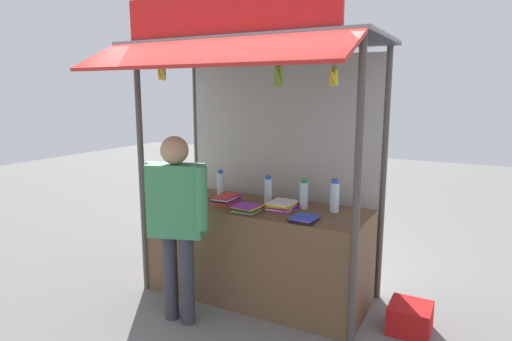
{
  "coord_description": "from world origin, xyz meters",
  "views": [
    {
      "loc": [
        1.95,
        -3.64,
        2.05
      ],
      "look_at": [
        0.0,
        0.0,
        1.3
      ],
      "focal_mm": 30.5,
      "sensor_mm": 36.0,
      "label": 1
    }
  ],
  "objects_px": {
    "water_bottle_back_left": "(187,186)",
    "magazine_stack_front_left": "(282,205)",
    "banana_bunch_inner_right": "(279,76)",
    "water_bottle_front_right": "(268,190)",
    "banana_bunch_inner_left": "(162,73)",
    "water_bottle_right": "(221,184)",
    "magazine_stack_mid_left": "(227,199)",
    "banana_bunch_rightmost": "(334,77)",
    "water_bottle_left": "(335,197)",
    "magazine_stack_rear_center": "(247,208)",
    "vendor_person": "(177,213)",
    "magazine_stack_center": "(304,219)",
    "water_bottle_back_right": "(304,195)",
    "plastic_crate": "(410,318)"
  },
  "relations": [
    {
      "from": "banana_bunch_rightmost",
      "to": "magazine_stack_center",
      "type": "bearing_deg",
      "value": 141.35
    },
    {
      "from": "water_bottle_back_left",
      "to": "magazine_stack_front_left",
      "type": "xyz_separation_m",
      "value": [
        1.13,
        -0.02,
        -0.07
      ]
    },
    {
      "from": "water_bottle_right",
      "to": "magazine_stack_mid_left",
      "type": "xyz_separation_m",
      "value": [
        0.22,
        -0.24,
        -0.09
      ]
    },
    {
      "from": "banana_bunch_rightmost",
      "to": "water_bottle_front_right",
      "type": "bearing_deg",
      "value": 143.3
    },
    {
      "from": "water_bottle_left",
      "to": "magazine_stack_mid_left",
      "type": "relative_size",
      "value": 0.99
    },
    {
      "from": "banana_bunch_inner_right",
      "to": "banana_bunch_rightmost",
      "type": "xyz_separation_m",
      "value": [
        0.45,
        -0.0,
        -0.02
      ]
    },
    {
      "from": "water_bottle_right",
      "to": "magazine_stack_center",
      "type": "height_order",
      "value": "water_bottle_right"
    },
    {
      "from": "magazine_stack_front_left",
      "to": "banana_bunch_rightmost",
      "type": "distance_m",
      "value": 1.43
    },
    {
      "from": "water_bottle_front_right",
      "to": "banana_bunch_inner_left",
      "type": "height_order",
      "value": "banana_bunch_inner_left"
    },
    {
      "from": "water_bottle_back_left",
      "to": "banana_bunch_inner_left",
      "type": "bearing_deg",
      "value": -73.89
    },
    {
      "from": "water_bottle_back_right",
      "to": "banana_bunch_inner_right",
      "type": "bearing_deg",
      "value": -88.51
    },
    {
      "from": "magazine_stack_rear_center",
      "to": "plastic_crate",
      "type": "height_order",
      "value": "magazine_stack_rear_center"
    },
    {
      "from": "water_bottle_left",
      "to": "vendor_person",
      "type": "bearing_deg",
      "value": -141.43
    },
    {
      "from": "magazine_stack_front_left",
      "to": "vendor_person",
      "type": "relative_size",
      "value": 0.18
    },
    {
      "from": "magazine_stack_center",
      "to": "banana_bunch_inner_left",
      "type": "relative_size",
      "value": 1.17
    },
    {
      "from": "magazine_stack_rear_center",
      "to": "banana_bunch_inner_left",
      "type": "height_order",
      "value": "banana_bunch_inner_left"
    },
    {
      "from": "water_bottle_back_right",
      "to": "banana_bunch_inner_right",
      "type": "xyz_separation_m",
      "value": [
        0.02,
        -0.62,
        1.09
      ]
    },
    {
      "from": "water_bottle_back_left",
      "to": "magazine_stack_center",
      "type": "height_order",
      "value": "water_bottle_back_left"
    },
    {
      "from": "water_bottle_front_right",
      "to": "water_bottle_back_right",
      "type": "bearing_deg",
      "value": -1.48
    },
    {
      "from": "vendor_person",
      "to": "magazine_stack_mid_left",
      "type": "bearing_deg",
      "value": -116.32
    },
    {
      "from": "water_bottle_right",
      "to": "magazine_stack_mid_left",
      "type": "bearing_deg",
      "value": -46.6
    },
    {
      "from": "water_bottle_right",
      "to": "water_bottle_left",
      "type": "bearing_deg",
      "value": -1.15
    },
    {
      "from": "banana_bunch_inner_left",
      "to": "banana_bunch_inner_right",
      "type": "relative_size",
      "value": 0.79
    },
    {
      "from": "water_bottle_left",
      "to": "banana_bunch_inner_right",
      "type": "distance_m",
      "value": 1.29
    },
    {
      "from": "water_bottle_left",
      "to": "magazine_stack_rear_center",
      "type": "relative_size",
      "value": 1.15
    },
    {
      "from": "magazine_stack_rear_center",
      "to": "banana_bunch_inner_left",
      "type": "bearing_deg",
      "value": -159.52
    },
    {
      "from": "water_bottle_back_left",
      "to": "water_bottle_right",
      "type": "height_order",
      "value": "water_bottle_right"
    },
    {
      "from": "water_bottle_back_left",
      "to": "banana_bunch_inner_right",
      "type": "height_order",
      "value": "banana_bunch_inner_right"
    },
    {
      "from": "banana_bunch_inner_right",
      "to": "vendor_person",
      "type": "relative_size",
      "value": 0.17
    },
    {
      "from": "magazine_stack_front_left",
      "to": "magazine_stack_rear_center",
      "type": "height_order",
      "value": "magazine_stack_front_left"
    },
    {
      "from": "banana_bunch_rightmost",
      "to": "vendor_person",
      "type": "xyz_separation_m",
      "value": [
        -1.3,
        -0.25,
        -1.14
      ]
    },
    {
      "from": "water_bottle_back_right",
      "to": "magazine_stack_rear_center",
      "type": "height_order",
      "value": "water_bottle_back_right"
    },
    {
      "from": "water_bottle_front_right",
      "to": "plastic_crate",
      "type": "relative_size",
      "value": 0.81
    },
    {
      "from": "water_bottle_back_right",
      "to": "vendor_person",
      "type": "distance_m",
      "value": 1.21
    },
    {
      "from": "water_bottle_right",
      "to": "vendor_person",
      "type": "relative_size",
      "value": 0.17
    },
    {
      "from": "water_bottle_right",
      "to": "magazine_stack_center",
      "type": "relative_size",
      "value": 1.07
    },
    {
      "from": "water_bottle_left",
      "to": "magazine_stack_rear_center",
      "type": "xyz_separation_m",
      "value": [
        -0.72,
        -0.38,
        -0.12
      ]
    },
    {
      "from": "water_bottle_right",
      "to": "plastic_crate",
      "type": "relative_size",
      "value": 0.81
    },
    {
      "from": "water_bottle_left",
      "to": "magazine_stack_front_left",
      "type": "distance_m",
      "value": 0.5
    },
    {
      "from": "water_bottle_front_right",
      "to": "magazine_stack_front_left",
      "type": "bearing_deg",
      "value": -30.71
    },
    {
      "from": "water_bottle_right",
      "to": "banana_bunch_rightmost",
      "type": "distance_m",
      "value": 1.92
    },
    {
      "from": "water_bottle_back_left",
      "to": "banana_bunch_inner_right",
      "type": "xyz_separation_m",
      "value": [
        1.31,
        -0.52,
        1.12
      ]
    },
    {
      "from": "magazine_stack_front_left",
      "to": "plastic_crate",
      "type": "height_order",
      "value": "magazine_stack_front_left"
    },
    {
      "from": "magazine_stack_rear_center",
      "to": "water_bottle_right",
      "type": "bearing_deg",
      "value": 143.92
    },
    {
      "from": "water_bottle_back_left",
      "to": "magazine_stack_front_left",
      "type": "height_order",
      "value": "water_bottle_back_left"
    },
    {
      "from": "water_bottle_left",
      "to": "banana_bunch_inner_right",
      "type": "bearing_deg",
      "value": -113.36
    },
    {
      "from": "vendor_person",
      "to": "water_bottle_left",
      "type": "bearing_deg",
      "value": -160.86
    },
    {
      "from": "water_bottle_back_right",
      "to": "banana_bunch_rightmost",
      "type": "bearing_deg",
      "value": -53.32
    },
    {
      "from": "water_bottle_back_left",
      "to": "magazine_stack_front_left",
      "type": "distance_m",
      "value": 1.13
    },
    {
      "from": "water_bottle_right",
      "to": "magazine_stack_mid_left",
      "type": "height_order",
      "value": "water_bottle_right"
    }
  ]
}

